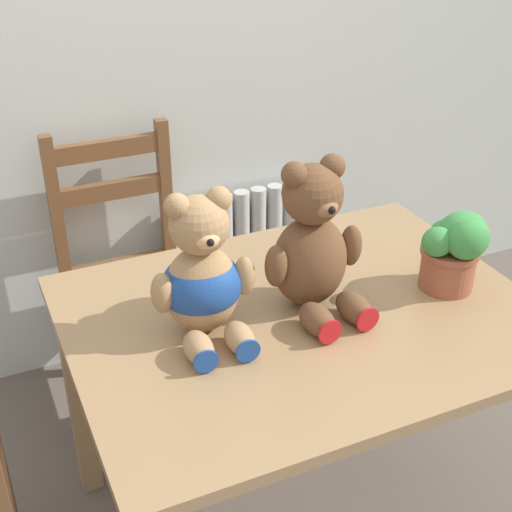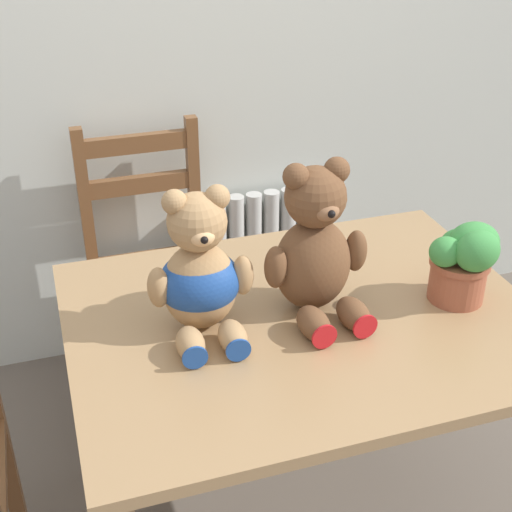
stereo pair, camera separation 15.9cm
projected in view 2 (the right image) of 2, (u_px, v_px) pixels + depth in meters
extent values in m
cylinder|color=beige|center=(202.00, 272.00, 2.72)|extent=(0.06, 0.06, 0.60)
cylinder|color=beige|center=(220.00, 270.00, 2.73)|extent=(0.06, 0.06, 0.60)
cylinder|color=beige|center=(237.00, 267.00, 2.75)|extent=(0.06, 0.06, 0.60)
cylinder|color=beige|center=(254.00, 264.00, 2.77)|extent=(0.06, 0.06, 0.60)
cylinder|color=beige|center=(271.00, 261.00, 2.79)|extent=(0.06, 0.06, 0.60)
cylinder|color=beige|center=(287.00, 259.00, 2.81)|extent=(0.06, 0.06, 0.60)
cylinder|color=beige|center=(304.00, 256.00, 2.83)|extent=(0.06, 0.06, 0.60)
cylinder|color=beige|center=(320.00, 253.00, 2.84)|extent=(0.06, 0.06, 0.60)
cube|color=beige|center=(262.00, 321.00, 2.92)|extent=(0.55, 0.10, 0.04)
cube|color=#9E7A51|center=(304.00, 320.00, 1.71)|extent=(1.12, 0.86, 0.03)
cube|color=#9E7A51|center=(89.00, 383.00, 2.07)|extent=(0.06, 0.06, 0.70)
cube|color=#9E7A51|center=(403.00, 322.00, 2.34)|extent=(0.06, 0.06, 0.70)
cube|color=brown|center=(157.00, 285.00, 2.40)|extent=(0.42, 0.45, 0.03)
cube|color=brown|center=(228.00, 362.00, 2.39)|extent=(0.04, 0.04, 0.41)
cube|color=brown|center=(116.00, 385.00, 2.29)|extent=(0.04, 0.04, 0.41)
cube|color=brown|center=(196.00, 239.00, 2.60)|extent=(0.04, 0.04, 0.93)
cube|color=brown|center=(92.00, 255.00, 2.50)|extent=(0.04, 0.04, 0.93)
cube|color=brown|center=(136.00, 144.00, 2.36)|extent=(0.34, 0.03, 0.06)
cube|color=brown|center=(140.00, 184.00, 2.43)|extent=(0.34, 0.03, 0.06)
ellipsoid|color=tan|center=(200.00, 286.00, 1.62)|extent=(0.18, 0.15, 0.21)
sphere|color=tan|center=(197.00, 222.00, 1.54)|extent=(0.13, 0.13, 0.13)
sphere|color=tan|center=(217.00, 197.00, 1.53)|extent=(0.06, 0.06, 0.06)
sphere|color=tan|center=(174.00, 202.00, 1.50)|extent=(0.06, 0.06, 0.06)
ellipsoid|color=#E5B279|center=(202.00, 236.00, 1.50)|extent=(0.06, 0.05, 0.04)
sphere|color=black|center=(204.00, 240.00, 1.48)|extent=(0.02, 0.02, 0.02)
ellipsoid|color=tan|center=(243.00, 275.00, 1.62)|extent=(0.05, 0.05, 0.10)
ellipsoid|color=tan|center=(158.00, 288.00, 1.57)|extent=(0.05, 0.05, 0.10)
ellipsoid|color=tan|center=(233.00, 337.00, 1.58)|extent=(0.07, 0.11, 0.06)
cylinder|color=#1E4793|center=(238.00, 350.00, 1.54)|extent=(0.06, 0.01, 0.06)
ellipsoid|color=tan|center=(190.00, 344.00, 1.56)|extent=(0.07, 0.11, 0.06)
cylinder|color=#1E4793|center=(195.00, 358.00, 1.51)|extent=(0.06, 0.01, 0.06)
ellipsoid|color=#1E4793|center=(200.00, 282.00, 1.62)|extent=(0.19, 0.17, 0.15)
ellipsoid|color=brown|center=(312.00, 264.00, 1.69)|extent=(0.20, 0.17, 0.23)
sphere|color=brown|center=(316.00, 197.00, 1.60)|extent=(0.14, 0.14, 0.14)
sphere|color=brown|center=(337.00, 170.00, 1.59)|extent=(0.06, 0.06, 0.06)
sphere|color=brown|center=(296.00, 177.00, 1.56)|extent=(0.06, 0.06, 0.06)
ellipsoid|color=#8C5F3F|center=(326.00, 211.00, 1.57)|extent=(0.06, 0.06, 0.05)
sphere|color=black|center=(331.00, 214.00, 1.54)|extent=(0.02, 0.02, 0.02)
ellipsoid|color=brown|center=(356.00, 251.00, 1.70)|extent=(0.06, 0.06, 0.11)
ellipsoid|color=brown|center=(276.00, 267.00, 1.63)|extent=(0.06, 0.06, 0.11)
ellipsoid|color=brown|center=(353.00, 314.00, 1.65)|extent=(0.08, 0.12, 0.07)
cylinder|color=red|center=(365.00, 327.00, 1.61)|extent=(0.06, 0.01, 0.06)
ellipsoid|color=brown|center=(314.00, 323.00, 1.62)|extent=(0.08, 0.12, 0.07)
cylinder|color=red|center=(324.00, 337.00, 1.57)|extent=(0.06, 0.01, 0.06)
cylinder|color=#9E5138|center=(457.00, 279.00, 1.75)|extent=(0.14, 0.14, 0.11)
cylinder|color=#9E5138|center=(460.00, 262.00, 1.72)|extent=(0.15, 0.15, 0.02)
ellipsoid|color=#3D8E42|center=(474.00, 242.00, 1.70)|extent=(0.12, 0.11, 0.10)
ellipsoid|color=#3D8E42|center=(457.00, 243.00, 1.74)|extent=(0.08, 0.07, 0.07)
ellipsoid|color=#3D8E42|center=(446.00, 252.00, 1.67)|extent=(0.08, 0.07, 0.07)
ellipsoid|color=#3D8E42|center=(478.00, 251.00, 1.65)|extent=(0.11, 0.08, 0.10)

